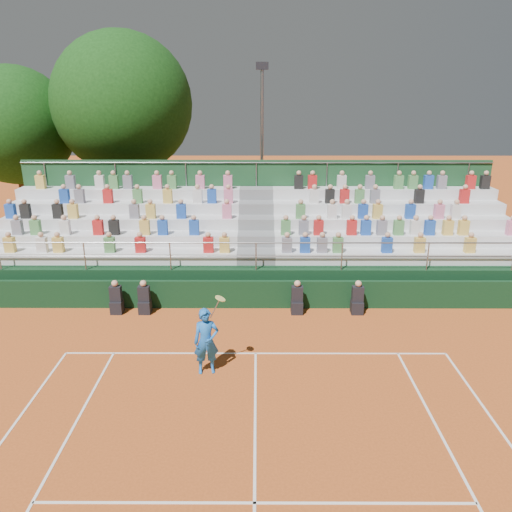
{
  "coord_description": "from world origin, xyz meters",
  "views": [
    {
      "loc": [
        0.05,
        -12.76,
        7.26
      ],
      "look_at": [
        0.0,
        3.5,
        1.8
      ],
      "focal_mm": 35.0,
      "sensor_mm": 36.0,
      "label": 1
    }
  ],
  "objects_px": {
    "tree_west": "(15,126)",
    "floodlight_mast": "(262,138)",
    "tree_east": "(123,104)",
    "tennis_player": "(206,341)"
  },
  "relations": [
    {
      "from": "tree_west",
      "to": "floodlight_mast",
      "type": "xyz_separation_m",
      "value": [
        12.37,
        -0.32,
        -0.58
      ]
    },
    {
      "from": "tree_west",
      "to": "tree_east",
      "type": "relative_size",
      "value": 0.84
    },
    {
      "from": "tennis_player",
      "to": "floodlight_mast",
      "type": "height_order",
      "value": "floodlight_mast"
    },
    {
      "from": "tree_west",
      "to": "tree_east",
      "type": "height_order",
      "value": "tree_east"
    },
    {
      "from": "tennis_player",
      "to": "tree_east",
      "type": "distance_m",
      "value": 15.92
    },
    {
      "from": "tree_east",
      "to": "floodlight_mast",
      "type": "distance_m",
      "value": 7.08
    },
    {
      "from": "tennis_player",
      "to": "tree_east",
      "type": "bearing_deg",
      "value": 110.9
    },
    {
      "from": "tree_west",
      "to": "tree_east",
      "type": "bearing_deg",
      "value": -0.03
    },
    {
      "from": "tennis_player",
      "to": "tree_east",
      "type": "relative_size",
      "value": 0.22
    },
    {
      "from": "tree_east",
      "to": "tennis_player",
      "type": "bearing_deg",
      "value": -69.1
    }
  ]
}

